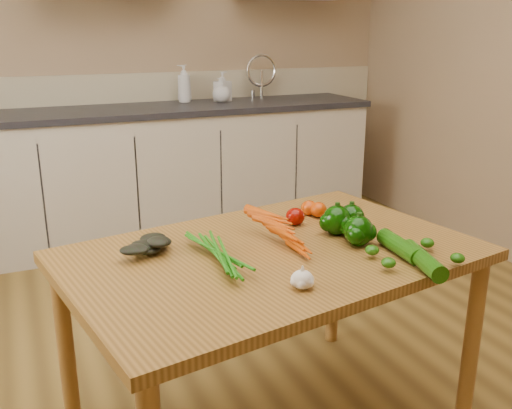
{
  "coord_description": "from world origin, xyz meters",
  "views": [
    {
      "loc": [
        -0.77,
        -1.57,
        1.4
      ],
      "look_at": [
        0.02,
        0.25,
        0.78
      ],
      "focal_mm": 40.0,
      "sensor_mm": 36.0,
      "label": 1
    }
  ],
  "objects": [
    {
      "name": "soap_bottle_a",
      "position": [
        0.38,
        2.35,
        1.03
      ],
      "size": [
        0.11,
        0.11,
        0.26
      ],
      "primitive_type": "imported",
      "rotation": [
        0.0,
        0.0,
        4.86
      ],
      "color": "silver",
      "rests_on": "counter_run"
    },
    {
      "name": "leafy_greens",
      "position": [
        -0.42,
        0.15,
        0.75
      ],
      "size": [
        0.19,
        0.17,
        0.09
      ],
      "primitive_type": null,
      "color": "black",
      "rests_on": "table"
    },
    {
      "name": "pepper_a",
      "position": [
        0.24,
        0.05,
        0.76
      ],
      "size": [
        0.1,
        0.1,
        0.1
      ],
      "primitive_type": "sphere",
      "color": "#093202",
      "rests_on": "table"
    },
    {
      "name": "garlic_bulb",
      "position": [
        -0.07,
        -0.29,
        0.73
      ],
      "size": [
        0.06,
        0.06,
        0.05
      ],
      "primitive_type": "ellipsoid",
      "color": "white",
      "rests_on": "table"
    },
    {
      "name": "pepper_c",
      "position": [
        0.25,
        -0.07,
        0.75
      ],
      "size": [
        0.1,
        0.1,
        0.1
      ],
      "primitive_type": "sphere",
      "color": "#093202",
      "rests_on": "table"
    },
    {
      "name": "zucchini_a",
      "position": [
        0.33,
        -0.19,
        0.73
      ],
      "size": [
        0.07,
        0.21,
        0.06
      ],
      "primitive_type": "cylinder",
      "rotation": [
        1.57,
        0.0,
        -0.09
      ],
      "color": "#164A07",
      "rests_on": "table"
    },
    {
      "name": "tomato_c",
      "position": [
        0.28,
        0.24,
        0.73
      ],
      "size": [
        0.06,
        0.06,
        0.06
      ],
      "primitive_type": "ellipsoid",
      "color": "#C73C04",
      "rests_on": "table"
    },
    {
      "name": "soap_bottle_b",
      "position": [
        0.64,
        2.27,
        1.0
      ],
      "size": [
        0.13,
        0.13,
        0.21
      ],
      "primitive_type": "imported",
      "rotation": [
        0.0,
        0.0,
        2.04
      ],
      "color": "silver",
      "rests_on": "counter_run"
    },
    {
      "name": "soap_bottle_c",
      "position": [
        0.62,
        2.24,
        0.98
      ],
      "size": [
        0.18,
        0.18,
        0.16
      ],
      "primitive_type": "imported",
      "rotation": [
        0.0,
        0.0,
        3.82
      ],
      "color": "silver",
      "rests_on": "counter_run"
    },
    {
      "name": "carrot_bunch",
      "position": [
        -0.06,
        0.02,
        0.74
      ],
      "size": [
        0.27,
        0.23,
        0.07
      ],
      "primitive_type": null,
      "rotation": [
        0.0,
        0.0,
        0.18
      ],
      "color": "#D14A04",
      "rests_on": "table"
    },
    {
      "name": "tomato_a",
      "position": [
        0.15,
        0.2,
        0.74
      ],
      "size": [
        0.07,
        0.07,
        0.07
      ],
      "primitive_type": "ellipsoid",
      "color": "#860A02",
      "rests_on": "table"
    },
    {
      "name": "zucchini_b",
      "position": [
        0.32,
        -0.32,
        0.73
      ],
      "size": [
        0.11,
        0.23,
        0.06
      ],
      "primitive_type": "cylinder",
      "rotation": [
        1.57,
        0.0,
        -0.25
      ],
      "color": "#164A07",
      "rests_on": "table"
    },
    {
      "name": "room",
      "position": [
        0.0,
        0.17,
        1.25
      ],
      "size": [
        4.04,
        5.04,
        2.64
      ],
      "color": "olive",
      "rests_on": "ground"
    },
    {
      "name": "pepper_b",
      "position": [
        0.31,
        0.06,
        0.75
      ],
      "size": [
        0.1,
        0.1,
        0.1
      ],
      "primitive_type": "sphere",
      "color": "#093202",
      "rests_on": "table"
    },
    {
      "name": "table",
      "position": [
        -0.03,
        0.0,
        0.63
      ],
      "size": [
        1.44,
        1.06,
        0.7
      ],
      "rotation": [
        0.0,
        0.0,
        0.18
      ],
      "color": "olive",
      "rests_on": "ground"
    },
    {
      "name": "counter_run",
      "position": [
        0.21,
        2.19,
        0.46
      ],
      "size": [
        2.84,
        0.64,
        1.14
      ],
      "color": "#BFB39F",
      "rests_on": "ground"
    },
    {
      "name": "tomato_b",
      "position": [
        0.26,
        0.28,
        0.73
      ],
      "size": [
        0.06,
        0.06,
        0.06
      ],
      "primitive_type": "ellipsoid",
      "color": "#C73C04",
      "rests_on": "table"
    }
  ]
}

